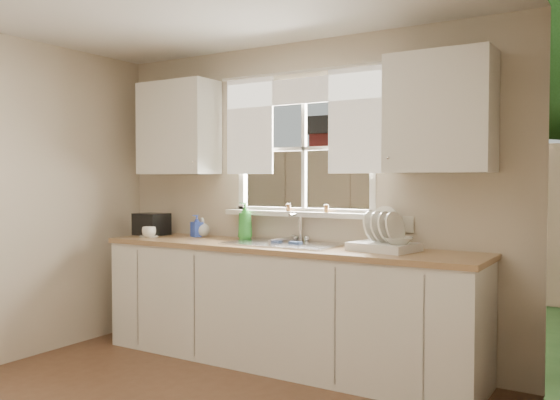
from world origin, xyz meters
The scene contains 19 objects.
room_walls centered at (0.00, -0.07, 1.24)m, with size 3.62×4.02×2.50m.
window centered at (0.00, 2.00, 1.49)m, with size 1.38×0.16×1.06m.
curtains centered at (0.00, 1.95, 1.93)m, with size 1.50×0.03×0.81m.
base_cabinets centered at (0.00, 1.68, 0.43)m, with size 3.00×0.62×0.87m, color white.
countertop centered at (0.00, 1.68, 0.89)m, with size 3.04×0.65×0.04m, color #A37C51.
upper_cabinet_left centered at (-1.15, 1.82, 1.85)m, with size 0.70×0.33×0.80m, color white.
upper_cabinet_right centered at (1.15, 1.82, 1.85)m, with size 0.70×0.33×0.80m, color white.
wall_outlet centered at (0.88, 1.99, 1.08)m, with size 0.08×0.01×0.12m, color beige.
sill_jars centered at (0.07, 1.94, 1.18)m, with size 0.38×0.04×0.06m.
backyard centered at (0.58, 8.42, 3.46)m, with size 20.00×10.00×6.13m.
sink centered at (0.00, 1.71, 0.84)m, with size 0.88×0.52×0.40m.
dish_rack centered at (0.79, 1.74, 0.98)m, with size 0.48×0.40×0.30m.
bowl centered at (0.91, 1.69, 0.99)m, with size 0.20×0.20×0.05m, color beige.
soap_bottle_a centered at (-0.46, 1.85, 1.06)m, with size 0.12×0.12×0.31m, color green.
soap_bottle_b centered at (-0.95, 1.82, 1.00)m, with size 0.09×0.09×0.19m, color blue.
soap_bottle_c centered at (-0.92, 1.86, 0.99)m, with size 0.13×0.13×0.16m, color beige.
saucer centered at (-1.30, 1.61, 0.92)m, with size 0.15×0.15×0.01m, color silver.
cup centered at (-1.25, 1.55, 0.96)m, with size 0.12×0.12×0.09m, color white.
black_appliance centered at (-1.40, 1.75, 1.01)m, with size 0.26×0.23×0.19m, color black.
Camera 1 is at (2.33, -2.12, 1.40)m, focal length 38.00 mm.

